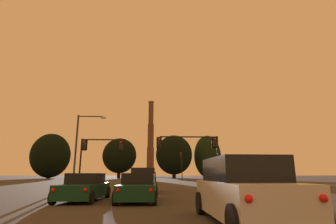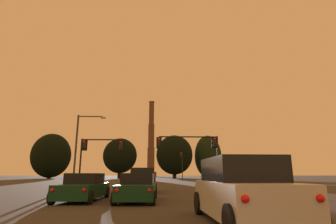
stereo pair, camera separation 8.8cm
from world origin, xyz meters
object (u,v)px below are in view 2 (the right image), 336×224
Objects in this scene: sedan_center_lane_second at (138,188)px; smokestack at (151,146)px; suv_center_lane_front at (142,180)px; traffic_light_overhead_left at (96,150)px; traffic_light_far_right at (182,162)px; sedan_left_lane_second at (84,188)px; suv_right_lane_third at (242,191)px; street_lamp at (81,142)px; traffic_light_overhead_right at (196,147)px.

smokestack reaches higher than sedan_center_lane_second.
traffic_light_overhead_left reaches higher than suv_center_lane_front.
smokestack is (-9.53, 95.51, 13.55)m from traffic_light_far_right.
sedan_center_lane_second is at bearing -88.81° from smokestack.
traffic_light_far_right is (6.57, 46.63, 3.56)m from sedan_center_lane_second.
suv_center_lane_front reaches higher than sedan_left_lane_second.
sedan_center_lane_second is 0.95× the size of suv_right_lane_third.
suv_right_lane_third is 0.64× the size of street_lamp.
traffic_light_overhead_right is 11.06m from traffic_light_overhead_left.
street_lamp is (-4.37, 13.96, 4.18)m from sedan_left_lane_second.
sedan_left_lane_second is 0.61× the size of street_lamp.
suv_center_lane_front is at bearing -45.51° from street_lamp.
suv_center_lane_front is (-0.16, 7.13, 0.23)m from sedan_center_lane_second.
street_lamp reaches higher than traffic_light_overhead_right.
suv_right_lane_third is 0.11× the size of smokestack.
smokestack is at bearing 88.73° from traffic_light_overhead_left.
traffic_light_far_right is 0.83× the size of street_lamp.
traffic_light_far_right is at bearing -84.30° from smokestack.
smokestack is at bearing 90.86° from suv_right_lane_third.
smokestack is at bearing 88.05° from street_lamp.
traffic_light_overhead_right reaches higher than suv_center_lane_front.
suv_center_lane_front is 9.35m from traffic_light_overhead_right.
street_lamp is (-1.51, -0.45, 0.87)m from traffic_light_overhead_left.
smokestack is (4.34, 127.74, 12.93)m from street_lamp.
traffic_light_overhead_right is 1.32× the size of traffic_light_overhead_left.
suv_center_lane_front is 0.95× the size of traffic_light_overhead_left.
sedan_left_lane_second is at bearing -89.99° from smokestack.
traffic_light_overhead_right reaches higher than sedan_left_lane_second.
sedan_center_lane_second is 7.42m from suv_right_lane_third.
street_lamp is at bearing 131.82° from suv_center_lane_front.
sedan_center_lane_second is at bearing -98.02° from traffic_light_far_right.
smokestack is (-0.03, 141.70, 17.10)m from sedan_left_lane_second.
suv_right_lane_third is at bearing -87.51° from smokestack.
traffic_light_far_right is (12.36, 31.79, 0.25)m from traffic_light_overhead_left.
sedan_left_lane_second is 15.21m from street_lamp.
traffic_light_overhead_left is 0.67× the size of street_lamp.
sedan_center_lane_second is at bearing -91.37° from suv_center_lane_front.
sedan_center_lane_second is 7.13m from suv_center_lane_front.
suv_right_lane_third is 23.89m from street_lamp.
traffic_light_far_right reaches higher than sedan_left_lane_second.
sedan_center_lane_second is 0.91× the size of traffic_light_overhead_left.
sedan_center_lane_second is 143.20m from smokestack.
sedan_center_lane_second is 0.61× the size of street_lamp.
suv_center_lane_front is at bearing -53.89° from traffic_light_overhead_left.
sedan_left_lane_second is 9.50m from suv_right_lane_third.
traffic_light_overhead_left is at bearing 102.58° from sedan_left_lane_second.
suv_center_lane_front is at bearing -99.68° from traffic_light_far_right.
sedan_center_lane_second is 47.23m from traffic_light_far_right.
sedan_left_lane_second is 0.91× the size of traffic_light_overhead_left.
sedan_center_lane_second is 16.27m from traffic_light_overhead_left.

